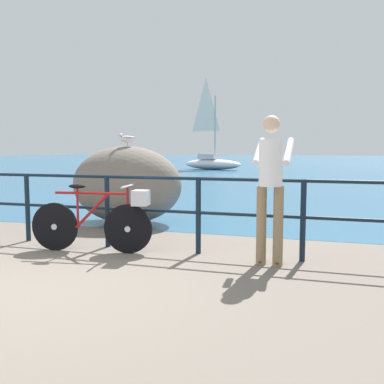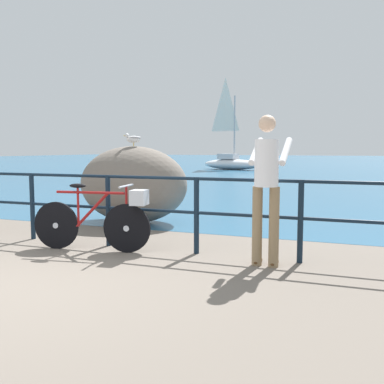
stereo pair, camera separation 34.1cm
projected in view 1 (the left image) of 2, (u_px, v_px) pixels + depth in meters
ground_plane at (271, 176)px, 23.30m from camera, size 120.00×120.00×0.10m
sea_surface at (303, 161)px, 50.19m from camera, size 120.00×90.00×0.01m
promenade_railing at (107, 202)px, 6.19m from camera, size 8.15×0.07×1.02m
bicycle at (101, 218)px, 5.87m from camera, size 1.69×0.48×0.92m
person_at_railing at (271, 183)px, 5.19m from camera, size 0.45×0.64×1.78m
breakwater_boulder_main at (127, 185)px, 8.19m from camera, size 2.13×1.41×1.44m
seagull at (127, 138)px, 8.03m from camera, size 0.32×0.24×0.23m
sailboat at (212, 159)px, 29.56m from camera, size 4.59×2.61×6.16m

